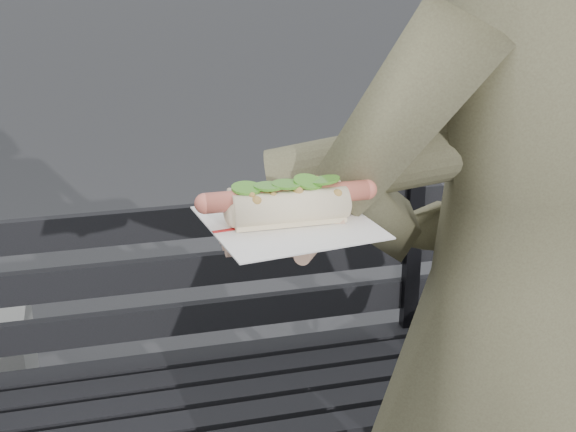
# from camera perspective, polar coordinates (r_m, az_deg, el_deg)

# --- Properties ---
(park_bench) EXTENTS (1.50, 0.44, 0.88)m
(park_bench) POSITION_cam_1_polar(r_m,az_deg,el_deg) (1.94, -9.25, -10.58)
(park_bench) COLOR black
(park_bench) RESTS_ON ground
(person) EXTENTS (0.74, 0.55, 1.84)m
(person) POSITION_cam_1_polar(r_m,az_deg,el_deg) (1.29, 15.72, -8.19)
(person) COLOR #4E4934
(person) RESTS_ON ground
(held_hotdog) EXTENTS (0.62, 0.30, 0.20)m
(held_hotdog) POSITION_cam_1_polar(r_m,az_deg,el_deg) (1.07, 8.91, 3.67)
(held_hotdog) COLOR #4E4934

